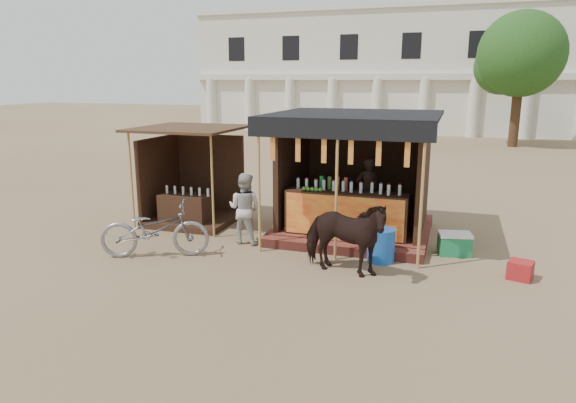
# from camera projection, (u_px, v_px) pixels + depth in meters

# --- Properties ---
(ground) EXTENTS (120.00, 120.00, 0.00)m
(ground) POSITION_uv_depth(u_px,v_px,m) (260.00, 282.00, 9.08)
(ground) COLOR #846B4C
(ground) RESTS_ON ground
(main_stall) EXTENTS (3.60, 3.61, 2.78)m
(main_stall) POSITION_uv_depth(u_px,v_px,m) (354.00, 191.00, 11.63)
(main_stall) COLOR brown
(main_stall) RESTS_ON ground
(secondary_stall) EXTENTS (2.40, 2.40, 2.38)m
(secondary_stall) POSITION_uv_depth(u_px,v_px,m) (188.00, 188.00, 12.83)
(secondary_stall) COLOR #381F14
(secondary_stall) RESTS_ON ground
(cow) EXTENTS (1.80, 1.06, 1.43)m
(cow) POSITION_uv_depth(u_px,v_px,m) (344.00, 237.00, 9.28)
(cow) COLOR black
(cow) RESTS_ON ground
(motorbike) EXTENTS (2.27, 1.53, 1.13)m
(motorbike) POSITION_uv_depth(u_px,v_px,m) (155.00, 229.00, 10.26)
(motorbike) COLOR gray
(motorbike) RESTS_ON ground
(bystander) EXTENTS (0.79, 0.63, 1.55)m
(bystander) POSITION_uv_depth(u_px,v_px,m) (245.00, 208.00, 11.09)
(bystander) COLOR #BBBBB5
(bystander) RESTS_ON ground
(blue_barrel) EXTENTS (0.56, 0.56, 0.66)m
(blue_barrel) POSITION_uv_depth(u_px,v_px,m) (381.00, 245.00, 10.03)
(blue_barrel) COLOR #1754B0
(blue_barrel) RESTS_ON ground
(red_crate) EXTENTS (0.49, 0.48, 0.33)m
(red_crate) POSITION_uv_depth(u_px,v_px,m) (520.00, 270.00, 9.17)
(red_crate) COLOR maroon
(red_crate) RESTS_ON ground
(cooler) EXTENTS (0.72, 0.56, 0.46)m
(cooler) POSITION_uv_depth(u_px,v_px,m) (454.00, 244.00, 10.44)
(cooler) COLOR #1B7B47
(cooler) RESTS_ON ground
(background_building) EXTENTS (26.00, 7.45, 8.18)m
(background_building) POSITION_uv_depth(u_px,v_px,m) (386.00, 73.00, 36.45)
(background_building) COLOR silver
(background_building) RESTS_ON ground
(tree) EXTENTS (4.50, 4.40, 7.00)m
(tree) POSITION_uv_depth(u_px,v_px,m) (517.00, 58.00, 26.71)
(tree) COLOR #382314
(tree) RESTS_ON ground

